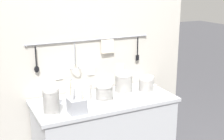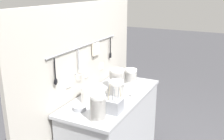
{
  "view_description": "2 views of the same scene",
  "coord_description": "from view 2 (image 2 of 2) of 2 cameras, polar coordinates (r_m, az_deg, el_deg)",
  "views": [
    {
      "loc": [
        -1.09,
        -2.37,
        1.86
      ],
      "look_at": [
        0.07,
        -0.02,
        1.12
      ],
      "focal_mm": 50.0,
      "sensor_mm": 36.0,
      "label": 1
    },
    {
      "loc": [
        -2.17,
        -1.09,
        1.89
      ],
      "look_at": [
        -0.05,
        -0.02,
        1.14
      ],
      "focal_mm": 42.0,
      "sensor_mm": 36.0,
      "label": 2
    }
  ],
  "objects": [
    {
      "name": "bowl_stack_back_corner",
      "position": [
        2.82,
        1.06,
        -1.79
      ],
      "size": [
        0.16,
        0.16,
        0.2
      ],
      "color": "white",
      "rests_on": "counter"
    },
    {
      "name": "steel_mixing_bowl",
      "position": [
        2.35,
        -7.09,
        -8.2
      ],
      "size": [
        0.12,
        0.12,
        0.04
      ],
      "color": "#93969E",
      "rests_on": "counter"
    },
    {
      "name": "cup_by_caddy",
      "position": [
        3.0,
        0.27,
        -2.12
      ],
      "size": [
        0.05,
        0.05,
        0.05
      ],
      "color": "white",
      "rests_on": "counter"
    },
    {
      "name": "bowl_stack_wide_centre",
      "position": [
        2.97,
        4.08,
        -1.27
      ],
      "size": [
        0.14,
        0.14,
        0.16
      ],
      "color": "white",
      "rests_on": "counter"
    },
    {
      "name": "counter",
      "position": [
        2.83,
        0.08,
        -13.52
      ],
      "size": [
        1.27,
        0.58,
        0.86
      ],
      "color": "#ADAFB5",
      "rests_on": "ground"
    },
    {
      "name": "bowl_stack_tall_left",
      "position": [
        2.13,
        -3.08,
        -8.22
      ],
      "size": [
        0.13,
        0.13,
        0.22
      ],
      "color": "white",
      "rests_on": "counter"
    },
    {
      "name": "bowl_stack_short_front",
      "position": [
        2.57,
        0.9,
        -4.17
      ],
      "size": [
        0.15,
        0.15,
        0.17
      ],
      "color": "white",
      "rests_on": "counter"
    },
    {
      "name": "cup_beside_plates",
      "position": [
        3.11,
        4.1,
        -1.49
      ],
      "size": [
        0.05,
        0.05,
        0.05
      ],
      "color": "white",
      "rests_on": "counter"
    },
    {
      "name": "plate_stack",
      "position": [
        2.5,
        -4.16,
        -5.16
      ],
      "size": [
        0.23,
        0.23,
        0.15
      ],
      "color": "white",
      "rests_on": "counter"
    },
    {
      "name": "cutlery_caddy",
      "position": [
        2.28,
        0.46,
        -7.77
      ],
      "size": [
        0.13,
        0.13,
        0.28
      ],
      "color": "#93969E",
      "rests_on": "counter"
    },
    {
      "name": "cup_centre",
      "position": [
        2.7,
        -0.76,
        -4.44
      ],
      "size": [
        0.05,
        0.05,
        0.05
      ],
      "color": "white",
      "rests_on": "counter"
    },
    {
      "name": "cup_mid_row",
      "position": [
        2.61,
        4.64,
        -5.32
      ],
      "size": [
        0.05,
        0.05,
        0.05
      ],
      "color": "white",
      "rests_on": "counter"
    },
    {
      "name": "back_wall",
      "position": [
        2.78,
        -5.89,
        -3.89
      ],
      "size": [
        2.07,
        0.11,
        1.76
      ],
      "color": "#BCB7AD",
      "rests_on": "ground"
    }
  ]
}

